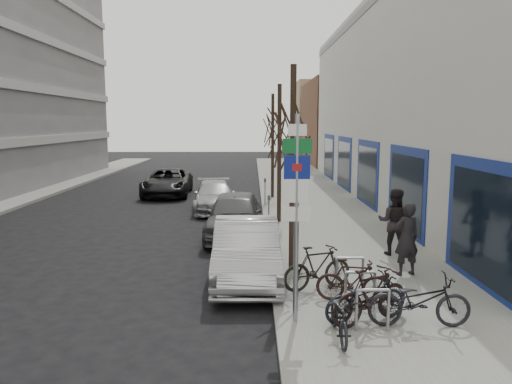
{
  "coord_description": "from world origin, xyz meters",
  "views": [
    {
      "loc": [
        1.56,
        -9.41,
        4.04
      ],
      "look_at": [
        1.66,
        5.18,
        2.0
      ],
      "focal_mm": 35.0,
      "sensor_mm": 36.0,
      "label": 1
    }
  ],
  "objects_px": {
    "parked_car_front": "(246,251)",
    "parked_car_mid": "(235,215)",
    "meter_mid": "(269,209)",
    "bike_near_right": "(371,295)",
    "bike_near_left": "(340,312)",
    "lane_car": "(167,182)",
    "bike_far_inner": "(353,280)",
    "bike_rack": "(360,286)",
    "parked_car_back": "(214,196)",
    "bike_mid_curb": "(365,295)",
    "pedestrian_near": "(407,239)",
    "meter_front": "(276,246)",
    "tree_mid": "(279,121)",
    "bike_far_curb": "(419,296)",
    "tree_far": "(273,121)",
    "pedestrian_far": "(394,221)",
    "tree_near": "(293,120)",
    "highway_sign_pole": "(296,206)",
    "bike_mid_inner": "(317,267)",
    "meter_back": "(265,189)"
  },
  "relations": [
    {
      "from": "tree_mid",
      "to": "bike_far_inner",
      "type": "height_order",
      "value": "tree_mid"
    },
    {
      "from": "bike_rack",
      "to": "tree_mid",
      "type": "height_order",
      "value": "tree_mid"
    },
    {
      "from": "highway_sign_pole",
      "to": "bike_far_curb",
      "type": "bearing_deg",
      "value": -6.82
    },
    {
      "from": "meter_back",
      "to": "bike_mid_inner",
      "type": "bearing_deg",
      "value": -85.65
    },
    {
      "from": "tree_far",
      "to": "pedestrian_far",
      "type": "xyz_separation_m",
      "value": [
        3.13,
        -11.52,
        -2.95
      ]
    },
    {
      "from": "bike_far_inner",
      "to": "highway_sign_pole",
      "type": "bearing_deg",
      "value": 139.24
    },
    {
      "from": "bike_near_left",
      "to": "meter_front",
      "type": "bearing_deg",
      "value": 104.49
    },
    {
      "from": "highway_sign_pole",
      "to": "parked_car_mid",
      "type": "xyz_separation_m",
      "value": [
        -1.46,
        7.87,
        -1.65
      ]
    },
    {
      "from": "bike_mid_curb",
      "to": "pedestrian_near",
      "type": "xyz_separation_m",
      "value": [
        1.72,
        3.01,
        0.41
      ]
    },
    {
      "from": "pedestrian_near",
      "to": "bike_mid_inner",
      "type": "bearing_deg",
      "value": 8.79
    },
    {
      "from": "bike_mid_inner",
      "to": "parked_car_front",
      "type": "relative_size",
      "value": 0.38
    },
    {
      "from": "tree_near",
      "to": "tree_mid",
      "type": "bearing_deg",
      "value": 90.0
    },
    {
      "from": "bike_rack",
      "to": "bike_far_curb",
      "type": "height_order",
      "value": "bike_far_curb"
    },
    {
      "from": "meter_front",
      "to": "tree_near",
      "type": "bearing_deg",
      "value": 48.01
    },
    {
      "from": "pedestrian_near",
      "to": "lane_car",
      "type": "bearing_deg",
      "value": -76.45
    },
    {
      "from": "tree_far",
      "to": "lane_car",
      "type": "xyz_separation_m",
      "value": [
        -5.79,
        1.67,
        -3.36
      ]
    },
    {
      "from": "tree_near",
      "to": "bike_far_curb",
      "type": "relative_size",
      "value": 2.8
    },
    {
      "from": "meter_mid",
      "to": "parked_car_mid",
      "type": "relative_size",
      "value": 0.27
    },
    {
      "from": "bike_near_left",
      "to": "parked_car_mid",
      "type": "distance_m",
      "value": 8.93
    },
    {
      "from": "meter_mid",
      "to": "bike_mid_curb",
      "type": "bearing_deg",
      "value": -79.21
    },
    {
      "from": "parked_car_front",
      "to": "parked_car_mid",
      "type": "height_order",
      "value": "parked_car_mid"
    },
    {
      "from": "meter_front",
      "to": "bike_far_inner",
      "type": "distance_m",
      "value": 2.55
    },
    {
      "from": "lane_car",
      "to": "pedestrian_far",
      "type": "distance_m",
      "value": 15.93
    },
    {
      "from": "meter_mid",
      "to": "meter_front",
      "type": "bearing_deg",
      "value": -90.0
    },
    {
      "from": "highway_sign_pole",
      "to": "bike_rack",
      "type": "bearing_deg",
      "value": 23.59
    },
    {
      "from": "tree_far",
      "to": "pedestrian_near",
      "type": "xyz_separation_m",
      "value": [
        2.89,
        -13.51,
        -3.01
      ]
    },
    {
      "from": "tree_mid",
      "to": "tree_far",
      "type": "distance_m",
      "value": 6.5
    },
    {
      "from": "bike_far_curb",
      "to": "pedestrian_near",
      "type": "relative_size",
      "value": 1.04
    },
    {
      "from": "meter_front",
      "to": "parked_car_front",
      "type": "distance_m",
      "value": 0.77
    },
    {
      "from": "bike_far_curb",
      "to": "parked_car_mid",
      "type": "height_order",
      "value": "parked_car_mid"
    },
    {
      "from": "bike_near_left",
      "to": "tree_near",
      "type": "bearing_deg",
      "value": 97.05
    },
    {
      "from": "parked_car_front",
      "to": "pedestrian_near",
      "type": "relative_size",
      "value": 2.48
    },
    {
      "from": "bike_near_right",
      "to": "lane_car",
      "type": "height_order",
      "value": "lane_car"
    },
    {
      "from": "tree_mid",
      "to": "bike_mid_curb",
      "type": "distance_m",
      "value": 10.65
    },
    {
      "from": "bike_mid_curb",
      "to": "bike_far_curb",
      "type": "relative_size",
      "value": 0.9
    },
    {
      "from": "meter_front",
      "to": "bike_mid_inner",
      "type": "bearing_deg",
      "value": -50.99
    },
    {
      "from": "parked_car_mid",
      "to": "parked_car_front",
      "type": "bearing_deg",
      "value": -82.6
    },
    {
      "from": "bike_rack",
      "to": "parked_car_back",
      "type": "relative_size",
      "value": 0.49
    },
    {
      "from": "highway_sign_pole",
      "to": "bike_mid_curb",
      "type": "height_order",
      "value": "highway_sign_pole"
    },
    {
      "from": "bike_rack",
      "to": "tree_far",
      "type": "xyz_separation_m",
      "value": [
        -1.2,
        15.9,
        3.44
      ]
    },
    {
      "from": "meter_mid",
      "to": "bike_near_right",
      "type": "xyz_separation_m",
      "value": [
        1.71,
        -8.63,
        -0.2
      ]
    },
    {
      "from": "tree_mid",
      "to": "bike_near_left",
      "type": "height_order",
      "value": "tree_mid"
    },
    {
      "from": "bike_mid_curb",
      "to": "pedestrian_near",
      "type": "distance_m",
      "value": 3.49
    },
    {
      "from": "meter_front",
      "to": "lane_car",
      "type": "relative_size",
      "value": 0.24
    },
    {
      "from": "bike_rack",
      "to": "meter_front",
      "type": "distance_m",
      "value": 2.92
    },
    {
      "from": "meter_front",
      "to": "meter_back",
      "type": "height_order",
      "value": "same"
    },
    {
      "from": "tree_far",
      "to": "bike_mid_curb",
      "type": "bearing_deg",
      "value": -85.94
    },
    {
      "from": "lane_car",
      "to": "bike_far_inner",
      "type": "bearing_deg",
      "value": -70.21
    },
    {
      "from": "bike_rack",
      "to": "pedestrian_far",
      "type": "bearing_deg",
      "value": 66.17
    },
    {
      "from": "tree_mid",
      "to": "meter_mid",
      "type": "distance_m",
      "value": 3.55
    }
  ]
}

